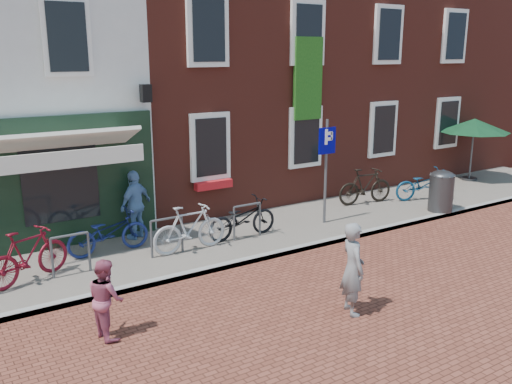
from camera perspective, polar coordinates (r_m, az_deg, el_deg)
ground at (r=11.61m, az=0.10°, el=-7.35°), size 80.00×80.00×0.00m
sidewalk at (r=13.29m, az=0.24°, el=-4.28°), size 24.00×3.00×0.10m
building_brick_mid at (r=17.90m, az=-6.91°, el=16.51°), size 6.00×8.00×10.00m
building_brick_right at (r=21.22m, az=8.44°, el=16.10°), size 6.00×8.00×10.00m
filler_right at (r=25.92m, az=19.68°, el=13.99°), size 7.00×8.00×9.00m
litter_bin at (r=15.61m, az=18.76°, el=0.32°), size 0.65×0.65×1.19m
parking_sign at (r=13.61m, az=7.35°, el=3.70°), size 0.50×0.07×2.62m
parasol at (r=19.60m, az=21.82°, el=6.70°), size 2.32×2.32×2.18m
woman at (r=9.34m, az=10.05°, el=-7.85°), size 0.54×0.67×1.60m
boy at (r=8.85m, az=-15.37°, el=-10.63°), size 0.55×0.67×1.27m
cafe_person at (r=12.86m, az=-12.43°, el=-1.29°), size 1.01×0.79×1.61m
bicycle_1 at (r=11.13m, az=-22.68°, el=-6.11°), size 1.77×1.12×1.03m
bicycle_2 at (r=12.13m, az=-15.16°, el=-4.08°), size 1.78×0.64×0.93m
bicycle_3 at (r=11.90m, az=-6.92°, el=-3.76°), size 1.72×0.50×1.03m
bicycle_4 at (r=12.68m, az=-1.45°, el=-2.76°), size 1.78×0.64×0.93m
bicycle_5 at (r=15.81m, az=11.31°, el=0.61°), size 1.77×0.76×1.03m
bicycle_6 at (r=16.66m, az=17.09°, el=0.77°), size 1.87×1.18×0.93m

